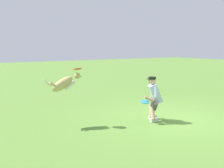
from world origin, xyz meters
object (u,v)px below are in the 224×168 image
Objects in this scene: frisbee_flying at (78,69)px; frisbee_held at (145,102)px; person at (154,97)px; dog at (64,83)px.

frisbee_flying is 1.05× the size of frisbee_held.
person is 5.47× the size of frisbee_flying.
dog reaches higher than person.
person reaches higher than frisbee_held.
dog is at bearing 9.38° from person.
frisbee_flying is 2.10m from frisbee_held.
frisbee_held is (-2.03, 0.95, -0.56)m from dog.
person is 2.61m from dog.
frisbee_flying reaches higher than frisbee_held.
frisbee_held is at bearing 38.35° from person.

